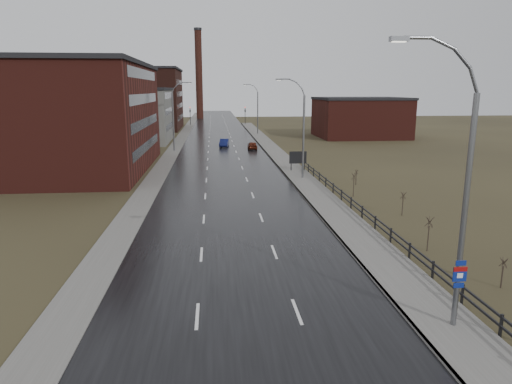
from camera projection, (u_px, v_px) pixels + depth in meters
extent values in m
plane|color=#2D2819|center=(256.00, 366.00, 17.08)|extent=(320.00, 320.00, 0.00)
cube|color=black|center=(222.00, 152.00, 75.35)|extent=(14.00, 300.00, 0.06)
cube|color=#595651|center=(302.00, 180.00, 51.83)|extent=(3.20, 180.00, 0.18)
cube|color=slate|center=(289.00, 180.00, 51.70)|extent=(0.16, 180.00, 0.18)
cube|color=#595651|center=(172.00, 152.00, 74.60)|extent=(2.40, 260.00, 0.12)
cube|color=#471914|center=(57.00, 119.00, 57.46)|extent=(22.00, 28.00, 13.00)
cube|color=black|center=(52.00, 63.00, 55.97)|extent=(22.44, 28.56, 0.50)
cube|color=black|center=(147.00, 146.00, 59.22)|extent=(0.06, 22.40, 1.20)
cube|color=black|center=(146.00, 122.00, 58.56)|extent=(0.06, 22.40, 1.20)
cube|color=black|center=(145.00, 99.00, 57.90)|extent=(0.06, 22.40, 1.20)
cube|color=black|center=(143.00, 74.00, 57.24)|extent=(0.06, 22.40, 1.20)
cube|color=slate|center=(129.00, 116.00, 90.11)|extent=(16.00, 20.00, 10.00)
cube|color=black|center=(127.00, 89.00, 88.96)|extent=(16.32, 20.40, 0.50)
cube|color=black|center=(170.00, 126.00, 91.27)|extent=(0.06, 16.00, 1.20)
cube|color=black|center=(169.00, 111.00, 90.62)|extent=(0.06, 16.00, 1.20)
cube|color=black|center=(169.00, 95.00, 89.96)|extent=(0.06, 16.00, 1.20)
cube|color=#331611|center=(129.00, 100.00, 118.25)|extent=(26.00, 24.00, 15.00)
cube|color=black|center=(127.00, 69.00, 116.55)|extent=(26.52, 24.48, 0.50)
cube|color=black|center=(180.00, 117.00, 120.41)|extent=(0.06, 19.20, 1.20)
cube|color=black|center=(180.00, 106.00, 119.76)|extent=(0.06, 19.20, 1.20)
cube|color=black|center=(179.00, 94.00, 119.10)|extent=(0.06, 19.20, 1.20)
cube|color=black|center=(179.00, 82.00, 118.44)|extent=(0.06, 19.20, 1.20)
cube|color=#471914|center=(360.00, 119.00, 98.59)|extent=(18.00, 16.00, 8.00)
cube|color=black|center=(361.00, 98.00, 97.66)|extent=(18.36, 16.32, 0.50)
cylinder|color=#331611|center=(199.00, 75.00, 158.94)|extent=(2.40, 2.40, 30.00)
cylinder|color=black|center=(198.00, 29.00, 155.58)|extent=(2.70, 2.70, 0.80)
cylinder|color=slate|center=(464.00, 217.00, 18.72)|extent=(0.24, 0.24, 10.00)
cylinder|color=slate|center=(474.00, 81.00, 17.50)|extent=(0.57, 0.14, 1.12)
cylinder|color=slate|center=(462.00, 59.00, 17.27)|extent=(0.91, 0.14, 0.91)
cylinder|color=slate|center=(443.00, 43.00, 17.08)|extent=(1.12, 0.14, 0.57)
cylinder|color=slate|center=(419.00, 38.00, 16.95)|extent=(1.15, 0.14, 0.14)
cube|color=slate|center=(399.00, 39.00, 16.89)|extent=(0.70, 0.28, 0.18)
cube|color=silver|center=(399.00, 42.00, 16.91)|extent=(0.50, 0.20, 0.04)
cube|color=navy|center=(461.00, 263.00, 19.03)|extent=(0.45, 0.04, 0.22)
cube|color=navy|center=(460.00, 274.00, 19.14)|extent=(0.60, 0.04, 0.65)
cube|color=maroon|center=(460.00, 269.00, 19.08)|extent=(0.60, 0.04, 0.20)
cube|color=navy|center=(459.00, 285.00, 19.25)|extent=(0.45, 0.04, 0.22)
cube|color=silver|center=(460.00, 276.00, 19.13)|extent=(0.26, 0.02, 0.22)
cylinder|color=slate|center=(303.00, 138.00, 51.80)|extent=(0.24, 0.24, 9.50)
cylinder|color=slate|center=(303.00, 92.00, 50.65)|extent=(0.51, 0.14, 0.98)
cylinder|color=slate|center=(299.00, 85.00, 50.45)|extent=(0.81, 0.14, 0.81)
cylinder|color=slate|center=(293.00, 81.00, 50.28)|extent=(0.98, 0.14, 0.51)
cylinder|color=slate|center=(285.00, 79.00, 50.17)|extent=(1.01, 0.14, 0.14)
cube|color=slate|center=(279.00, 79.00, 50.12)|extent=(0.70, 0.28, 0.18)
cube|color=silver|center=(279.00, 80.00, 50.14)|extent=(0.50, 0.20, 0.04)
cylinder|color=slate|center=(173.00, 123.00, 75.53)|extent=(0.24, 0.24, 9.50)
cylinder|color=slate|center=(173.00, 91.00, 74.41)|extent=(0.51, 0.14, 0.98)
cylinder|color=slate|center=(176.00, 86.00, 74.30)|extent=(0.81, 0.14, 0.81)
cylinder|color=slate|center=(180.00, 83.00, 74.26)|extent=(0.98, 0.14, 0.51)
cylinder|color=slate|center=(185.00, 82.00, 74.30)|extent=(1.01, 0.14, 0.14)
cube|color=slate|center=(190.00, 83.00, 74.37)|extent=(0.70, 0.28, 0.18)
cube|color=silver|center=(190.00, 83.00, 74.40)|extent=(0.50, 0.20, 0.04)
cylinder|color=slate|center=(258.00, 114.00, 104.25)|extent=(0.24, 0.24, 9.50)
cylinder|color=slate|center=(257.00, 91.00, 103.10)|extent=(0.51, 0.14, 0.98)
cylinder|color=slate|center=(255.00, 87.00, 102.90)|extent=(0.81, 0.14, 0.81)
cylinder|color=slate|center=(252.00, 85.00, 102.73)|extent=(0.98, 0.14, 0.51)
cylinder|color=slate|center=(248.00, 84.00, 102.62)|extent=(1.01, 0.14, 0.14)
cube|color=slate|center=(245.00, 85.00, 102.57)|extent=(0.70, 0.28, 0.18)
cube|color=silver|center=(245.00, 85.00, 102.59)|extent=(0.50, 0.20, 0.04)
cube|color=black|center=(501.00, 326.00, 18.86)|extent=(0.10, 0.10, 1.10)
cube|color=black|center=(462.00, 295.00, 21.77)|extent=(0.10, 0.10, 1.10)
cube|color=black|center=(433.00, 271.00, 24.69)|extent=(0.10, 0.10, 1.10)
cube|color=black|center=(410.00, 251.00, 27.60)|extent=(0.10, 0.10, 1.10)
cube|color=black|center=(391.00, 236.00, 30.52)|extent=(0.10, 0.10, 1.10)
cube|color=black|center=(375.00, 223.00, 33.43)|extent=(0.10, 0.10, 1.10)
cube|color=black|center=(362.00, 212.00, 36.34)|extent=(0.10, 0.10, 1.10)
cube|color=black|center=(351.00, 203.00, 39.26)|extent=(0.10, 0.10, 1.10)
cube|color=black|center=(341.00, 195.00, 42.17)|extent=(0.10, 0.10, 1.10)
cube|color=black|center=(333.00, 189.00, 45.09)|extent=(0.10, 0.10, 1.10)
cube|color=black|center=(326.00, 183.00, 48.00)|extent=(0.10, 0.10, 1.10)
cube|color=black|center=(319.00, 177.00, 50.91)|extent=(0.10, 0.10, 1.10)
cube|color=black|center=(314.00, 173.00, 53.83)|extent=(0.10, 0.10, 1.10)
cube|color=black|center=(308.00, 168.00, 56.74)|extent=(0.10, 0.10, 1.10)
cube|color=black|center=(304.00, 164.00, 59.66)|extent=(0.10, 0.10, 1.10)
cube|color=black|center=(364.00, 209.00, 35.77)|extent=(0.08, 53.00, 0.10)
cube|color=black|center=(364.00, 214.00, 35.86)|extent=(0.08, 53.00, 0.10)
cylinder|color=#382D23|center=(502.00, 277.00, 23.68)|extent=(0.08, 0.08, 1.22)
cylinder|color=#382D23|center=(505.00, 263.00, 23.51)|extent=(0.04, 0.42, 0.49)
cylinder|color=#382D23|center=(503.00, 262.00, 23.55)|extent=(0.40, 0.17, 0.50)
cylinder|color=#382D23|center=(503.00, 262.00, 23.53)|extent=(0.25, 0.36, 0.51)
cylinder|color=#382D23|center=(503.00, 263.00, 23.47)|extent=(0.25, 0.36, 0.51)
cylinder|color=#382D23|center=(505.00, 263.00, 23.46)|extent=(0.40, 0.17, 0.50)
cylinder|color=#382D23|center=(428.00, 238.00, 29.14)|extent=(0.08, 0.08, 1.67)
cylinder|color=#382D23|center=(430.00, 222.00, 28.90)|extent=(0.04, 0.56, 0.66)
cylinder|color=#382D23|center=(429.00, 222.00, 28.95)|extent=(0.54, 0.21, 0.67)
cylinder|color=#382D23|center=(429.00, 222.00, 28.92)|extent=(0.32, 0.48, 0.68)
cylinder|color=#382D23|center=(429.00, 222.00, 28.87)|extent=(0.32, 0.48, 0.68)
cylinder|color=#382D23|center=(430.00, 222.00, 28.85)|extent=(0.54, 0.21, 0.67)
cylinder|color=#382D23|center=(403.00, 207.00, 37.39)|extent=(0.08, 0.08, 1.46)
cylinder|color=#382D23|center=(404.00, 196.00, 37.18)|extent=(0.04, 0.50, 0.58)
cylinder|color=#382D23|center=(403.00, 195.00, 37.23)|extent=(0.47, 0.19, 0.59)
cylinder|color=#382D23|center=(403.00, 196.00, 37.20)|extent=(0.29, 0.42, 0.60)
cylinder|color=#382D23|center=(403.00, 196.00, 37.15)|extent=(0.29, 0.42, 0.60)
cylinder|color=#382D23|center=(404.00, 196.00, 37.13)|extent=(0.47, 0.19, 0.59)
cylinder|color=#382D23|center=(354.00, 188.00, 43.98)|extent=(0.08, 0.08, 1.71)
cylinder|color=#382D23|center=(355.00, 177.00, 43.75)|extent=(0.04, 0.58, 0.68)
cylinder|color=#382D23|center=(354.00, 177.00, 43.79)|extent=(0.55, 0.22, 0.68)
cylinder|color=#382D23|center=(354.00, 177.00, 43.77)|extent=(0.33, 0.49, 0.69)
cylinder|color=#382D23|center=(354.00, 177.00, 43.71)|extent=(0.33, 0.49, 0.69)
cylinder|color=#382D23|center=(354.00, 177.00, 43.70)|extent=(0.55, 0.22, 0.68)
cylinder|color=#382D23|center=(356.00, 179.00, 49.46)|extent=(0.08, 0.08, 1.23)
cylinder|color=#382D23|center=(357.00, 172.00, 49.29)|extent=(0.04, 0.42, 0.49)
cylinder|color=#382D23|center=(356.00, 172.00, 49.33)|extent=(0.40, 0.17, 0.50)
cylinder|color=#382D23|center=(356.00, 172.00, 49.31)|extent=(0.25, 0.36, 0.51)
cylinder|color=#382D23|center=(356.00, 172.00, 49.25)|extent=(0.25, 0.36, 0.51)
cylinder|color=#382D23|center=(357.00, 172.00, 49.24)|extent=(0.40, 0.17, 0.50)
cube|color=black|center=(291.00, 165.00, 57.31)|extent=(0.10, 0.10, 1.80)
cube|color=black|center=(304.00, 164.00, 57.46)|extent=(0.10, 0.10, 1.80)
cube|color=silver|center=(298.00, 157.00, 57.13)|extent=(2.08, 0.08, 1.43)
cube|color=black|center=(298.00, 157.00, 57.09)|extent=(2.18, 0.04, 1.53)
cylinder|color=black|center=(190.00, 116.00, 132.34)|extent=(0.16, 0.16, 5.20)
imported|color=black|center=(190.00, 109.00, 131.87)|extent=(0.58, 2.73, 1.10)
sphere|color=#FF190C|center=(190.00, 108.00, 131.66)|extent=(0.18, 0.18, 0.18)
cylinder|color=black|center=(245.00, 116.00, 133.79)|extent=(0.16, 0.16, 5.20)
imported|color=black|center=(245.00, 108.00, 133.32)|extent=(0.58, 2.73, 1.10)
sphere|color=#FF190C|center=(245.00, 107.00, 133.11)|extent=(0.18, 0.18, 0.18)
imported|color=#0E1447|center=(224.00, 143.00, 81.95)|extent=(1.95, 4.41, 1.41)
imported|color=#521B0D|center=(252.00, 146.00, 78.67)|extent=(1.76, 4.03, 1.35)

